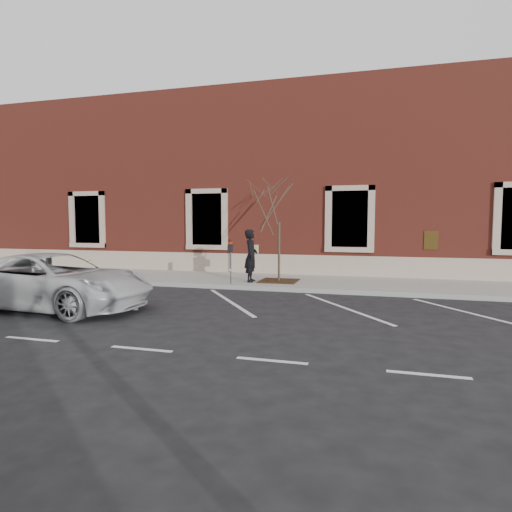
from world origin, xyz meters
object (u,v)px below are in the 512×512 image
(man, at_px, (251,256))
(sapling, at_px, (279,206))
(parking_meter, at_px, (231,255))
(white_truck, at_px, (54,281))

(man, distance_m, sapling, 2.03)
(parking_meter, bearing_deg, man, 34.63)
(parking_meter, xyz_separation_m, white_truck, (-3.33, -4.55, -0.42))
(man, height_order, parking_meter, man)
(sapling, height_order, white_truck, sapling)
(man, xyz_separation_m, sapling, (0.94, 0.38, 1.76))
(sapling, distance_m, white_truck, 7.71)
(sapling, bearing_deg, white_truck, -130.01)
(parking_meter, bearing_deg, white_truck, -147.82)
(white_truck, bearing_deg, man, -33.49)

